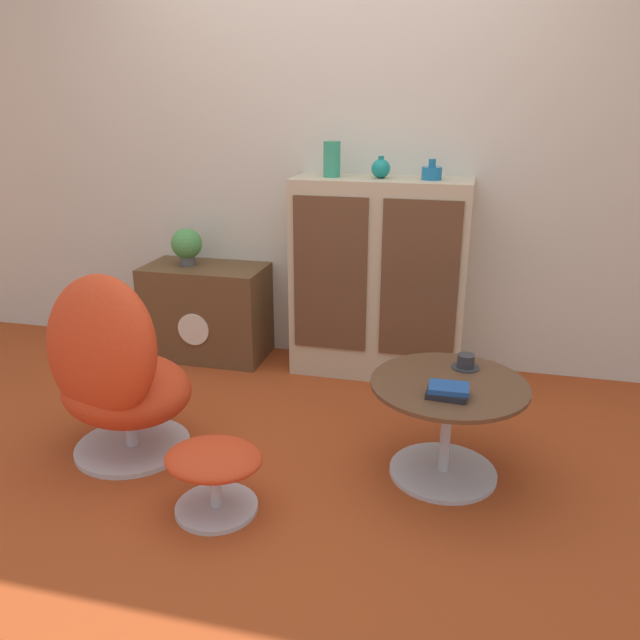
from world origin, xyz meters
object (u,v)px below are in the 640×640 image
at_px(sideboard, 379,279).
at_px(teacup, 466,362).
at_px(tv_console, 207,311).
at_px(book_stack, 448,391).
at_px(vase_leftmost, 332,159).
at_px(coffee_table, 447,417).
at_px(potted_plant, 187,245).
at_px(ottoman, 214,467).
at_px(vase_inner_left, 381,168).
at_px(egg_chair, 114,371).
at_px(vase_inner_right, 432,173).

distance_m(sideboard, teacup, 1.00).
distance_m(tv_console, book_stack, 1.90).
bearing_deg(vase_leftmost, coffee_table, -54.27).
bearing_deg(coffee_table, potted_plant, 148.33).
bearing_deg(ottoman, vase_inner_left, 75.64).
distance_m(sideboard, vase_inner_left, 0.61).
bearing_deg(egg_chair, ottoman, -25.95).
distance_m(sideboard, vase_inner_right, 0.65).
bearing_deg(potted_plant, vase_inner_left, 1.01).
relative_size(vase_leftmost, teacup, 1.58).
height_order(vase_inner_right, potted_plant, vase_inner_right).
relative_size(coffee_table, vase_leftmost, 3.40).
bearing_deg(sideboard, tv_console, -179.08).
distance_m(egg_chair, vase_inner_left, 1.72).
xyz_separation_m(ottoman, book_stack, (0.85, 0.34, 0.26)).
xyz_separation_m(sideboard, coffee_table, (0.46, -1.02, -0.29)).
bearing_deg(tv_console, ottoman, -65.47).
relative_size(vase_inner_right, teacup, 0.89).
xyz_separation_m(egg_chair, coffee_table, (1.42, 0.19, -0.14)).
bearing_deg(potted_plant, teacup, -26.37).
height_order(sideboard, tv_console, sideboard).
height_order(egg_chair, coffee_table, egg_chair).
bearing_deg(vase_inner_left, vase_inner_right, 0.00).
xyz_separation_m(vase_inner_left, potted_plant, (-1.16, -0.02, -0.48)).
height_order(vase_leftmost, book_stack, vase_leftmost).
bearing_deg(book_stack, vase_inner_right, 99.49).
relative_size(sideboard, tv_console, 1.54).
relative_size(sideboard, vase_inner_left, 9.62).
bearing_deg(coffee_table, book_stack, -90.64).
bearing_deg(egg_chair, tv_console, 94.76).
distance_m(egg_chair, vase_leftmost, 1.61).
distance_m(tv_console, egg_chair, 1.20).
bearing_deg(potted_plant, book_stack, -34.90).
relative_size(vase_inner_left, potted_plant, 0.52).
xyz_separation_m(egg_chair, vase_inner_right, (1.23, 1.21, 0.75)).
relative_size(vase_inner_right, potted_plant, 0.48).
height_order(egg_chair, teacup, egg_chair).
bearing_deg(vase_leftmost, potted_plant, -178.68).
height_order(ottoman, teacup, teacup).
relative_size(coffee_table, teacup, 5.37).
height_order(sideboard, egg_chair, sideboard).
xyz_separation_m(coffee_table, vase_inner_left, (-0.47, 1.02, 0.91)).
relative_size(tv_console, vase_inner_left, 6.27).
xyz_separation_m(tv_console, book_stack, (1.52, -1.13, 0.17)).
bearing_deg(sideboard, vase_leftmost, 179.21).
distance_m(coffee_table, teacup, 0.26).
xyz_separation_m(teacup, book_stack, (-0.06, -0.30, -0.00)).
bearing_deg(vase_leftmost, ottoman, -94.29).
bearing_deg(book_stack, vase_inner_left, 111.93).
bearing_deg(coffee_table, egg_chair, -172.32).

